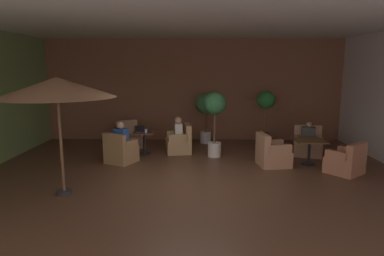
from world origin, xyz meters
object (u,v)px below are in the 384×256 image
(armchair_front_left_north, at_px, (180,142))
(patron_with_friend, at_px, (121,136))
(patron_by_window, at_px, (308,134))
(iced_drink_cup, at_px, (146,131))
(cafe_table_front_right, at_px, (310,145))
(patron_blue_shirt, at_px, (178,129))
(armchair_front_right_north, at_px, (307,145))
(patio_umbrella_tall_red, at_px, (57,88))
(armchair_front_left_east, at_px, (130,138))
(cafe_table_front_left, at_px, (144,139))
(armchair_front_right_east, at_px, (272,154))
(armchair_front_left_south, at_px, (121,151))
(armchair_front_right_south, at_px, (346,162))
(potted_tree_mid_right, at_px, (215,112))
(open_laptop, at_px, (140,130))
(potted_tree_left_corner, at_px, (206,108))
(potted_tree_mid_left, at_px, (266,112))

(armchair_front_left_north, xyz_separation_m, patron_with_friend, (-1.58, -1.14, 0.44))
(patron_by_window, height_order, iced_drink_cup, patron_by_window)
(cafe_table_front_right, height_order, patron_blue_shirt, patron_blue_shirt)
(armchair_front_right_north, xyz_separation_m, patio_umbrella_tall_red, (-6.19, -3.32, 1.92))
(armchair_front_left_north, relative_size, armchair_front_left_east, 0.84)
(cafe_table_front_left, xyz_separation_m, armchair_front_right_east, (3.68, -1.20, -0.16))
(cafe_table_front_left, bearing_deg, armchair_front_left_south, -117.18)
(armchair_front_right_east, distance_m, armchair_front_right_south, 1.84)
(armchair_front_right_south, distance_m, patron_blue_shirt, 4.82)
(armchair_front_left_north, distance_m, potted_tree_mid_right, 1.54)
(cafe_table_front_right, bearing_deg, cafe_table_front_left, 167.35)
(armchair_front_left_east, distance_m, open_laptop, 1.10)
(iced_drink_cup, bearing_deg, armchair_front_right_north, 0.72)
(armchair_front_right_east, height_order, patron_with_friend, patron_with_friend)
(armchair_front_right_south, height_order, potted_tree_left_corner, potted_tree_left_corner)
(patio_umbrella_tall_red, bearing_deg, potted_tree_mid_right, 42.94)
(armchair_front_left_north, xyz_separation_m, armchair_front_left_south, (-1.60, -1.18, 0.00))
(iced_drink_cup, bearing_deg, cafe_table_front_right, -11.68)
(iced_drink_cup, bearing_deg, armchair_front_left_north, 16.41)
(armchair_front_left_east, xyz_separation_m, iced_drink_cup, (0.71, -1.02, 0.42))
(patron_with_friend, bearing_deg, armchair_front_right_east, -3.52)
(armchair_front_right_south, relative_size, patron_with_friend, 1.48)
(armchair_front_right_south, relative_size, potted_tree_mid_left, 0.56)
(potted_tree_mid_right, height_order, patron_with_friend, potted_tree_mid_right)
(potted_tree_left_corner, bearing_deg, armchair_front_right_south, -45.31)
(cafe_table_front_left, relative_size, potted_tree_mid_left, 0.37)
(cafe_table_front_left, bearing_deg, open_laptop, 159.51)
(armchair_front_left_north, distance_m, patron_with_friend, 2.00)
(potted_tree_mid_right, distance_m, patron_with_friend, 2.79)
(armchair_front_left_south, distance_m, potted_tree_left_corner, 3.67)
(potted_tree_left_corner, xyz_separation_m, patron_by_window, (3.06, -1.68, -0.57))
(armchair_front_left_south, relative_size, potted_tree_mid_right, 0.50)
(armchair_front_right_south, relative_size, potted_tree_left_corner, 0.59)
(armchair_front_left_east, distance_m, armchair_front_right_north, 5.72)
(cafe_table_front_left, height_order, patron_with_friend, patron_with_friend)
(armchair_front_left_south, xyz_separation_m, iced_drink_cup, (0.59, 0.88, 0.42))
(armchair_front_right_south, bearing_deg, potted_tree_mid_right, 153.32)
(potted_tree_mid_right, bearing_deg, patron_with_friend, -165.47)
(armchair_front_right_south, bearing_deg, armchair_front_left_south, 171.29)
(armchair_front_left_north, height_order, cafe_table_front_right, armchair_front_left_north)
(armchair_front_right_east, relative_size, patron_with_friend, 1.26)
(patio_umbrella_tall_red, distance_m, open_laptop, 3.87)
(cafe_table_front_left, relative_size, patio_umbrella_tall_red, 0.28)
(armchair_front_left_north, bearing_deg, armchair_front_right_east, -28.48)
(potted_tree_left_corner, bearing_deg, armchair_front_left_north, -121.19)
(potted_tree_left_corner, bearing_deg, patron_with_friend, -133.69)
(armchair_front_right_north, bearing_deg, armchair_front_left_north, 176.56)
(potted_tree_mid_left, relative_size, iced_drink_cup, 17.15)
(potted_tree_mid_right, distance_m, patron_blue_shirt, 1.34)
(potted_tree_left_corner, bearing_deg, armchair_front_left_east, -165.31)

